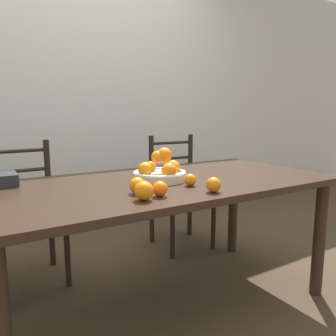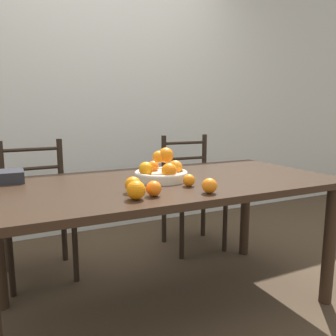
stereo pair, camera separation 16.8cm
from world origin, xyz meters
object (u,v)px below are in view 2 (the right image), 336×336
fruit_bowl (162,172)px  chair_left (37,211)px  chair_right (192,193)px  orange_loose_1 (209,186)px  book_stack (5,177)px  orange_loose_3 (189,180)px  orange_loose_0 (154,188)px  orange_loose_4 (136,190)px  orange_loose_2 (133,185)px

fruit_bowl → chair_left: bearing=130.1°
chair_right → orange_loose_1: bearing=-112.9°
chair_left → book_stack: (-0.17, -0.41, 0.32)m
orange_loose_3 → book_stack: size_ratio=0.34×
fruit_bowl → book_stack: fruit_bowl is taller
orange_loose_0 → fruit_bowl: bearing=59.8°
orange_loose_1 → orange_loose_4: (-0.34, 0.04, 0.01)m
fruit_bowl → orange_loose_0: bearing=-120.2°
fruit_bowl → orange_loose_0: size_ratio=4.24×
orange_loose_2 → orange_loose_3: (0.29, 0.01, -0.01)m
orange_loose_3 → orange_loose_4: 0.35m
orange_loose_0 → orange_loose_2: (-0.06, 0.10, 0.00)m
fruit_bowl → chair_right: size_ratio=0.31×
orange_loose_0 → chair_right: chair_right is taller
orange_loose_0 → orange_loose_3: 0.26m
orange_loose_0 → orange_loose_1: orange_loose_1 is taller
fruit_bowl → chair_right: bearing=50.1°
orange_loose_4 → chair_right: size_ratio=0.09×
orange_loose_0 → orange_loose_1: (0.25, -0.06, 0.00)m
orange_loose_1 → orange_loose_3: size_ratio=1.14×
orange_loose_4 → chair_left: (-0.33, 1.03, -0.33)m
orange_loose_2 → orange_loose_4: size_ratio=0.92×
orange_loose_1 → chair_left: chair_left is taller
orange_loose_0 → orange_loose_4: (-0.09, -0.02, 0.01)m
chair_left → orange_loose_1: bearing=-60.9°
orange_loose_1 → orange_loose_4: 0.34m
orange_loose_4 → orange_loose_3: bearing=21.2°
orange_loose_0 → orange_loose_4: orange_loose_4 is taller
orange_loose_4 → book_stack: orange_loose_4 is taller
fruit_bowl → orange_loose_3: 0.20m
orange_loose_4 → book_stack: 0.79m
orange_loose_2 → book_stack: 0.73m
orange_loose_4 → fruit_bowl: bearing=50.5°
fruit_bowl → orange_loose_0: (-0.17, -0.30, -0.01)m
chair_left → book_stack: 0.54m
chair_left → book_stack: chair_left is taller
orange_loose_4 → chair_right: chair_right is taller
orange_loose_3 → book_stack: (-0.82, 0.49, 0.00)m
orange_loose_0 → orange_loose_2: orange_loose_2 is taller
fruit_bowl → orange_loose_1: 0.37m
orange_loose_4 → chair_left: chair_left is taller
chair_left → chair_right: size_ratio=1.00×
fruit_bowl → chair_right: chair_right is taller
orange_loose_3 → orange_loose_4: (-0.32, -0.13, 0.01)m
chair_right → chair_left: bearing=-177.0°
chair_right → fruit_bowl: bearing=-126.9°
orange_loose_0 → chair_left: bearing=112.7°
orange_loose_3 → chair_right: (0.53, 0.90, -0.32)m
orange_loose_1 → chair_right: bearing=64.1°
orange_loose_2 → chair_left: bearing=111.7°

